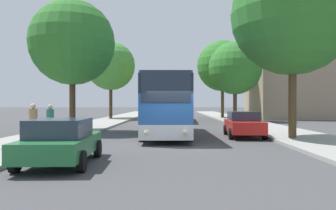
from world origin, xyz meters
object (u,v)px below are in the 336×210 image
parked_car_left_curb (61,141)px  tree_right_mid (235,68)px  tree_left_far (72,43)px  tree_right_far (222,66)px  pedestrian_walking_back (50,122)px  bus_middle (170,105)px  parked_car_right_near (243,124)px  pedestrian_waiting_near (33,124)px  bus_front (166,105)px  tree_left_near (111,66)px  tree_right_near (293,14)px

parked_car_left_curb → tree_right_mid: 27.37m
tree_left_far → tree_right_far: bearing=57.8°
pedestrian_walking_back → bus_middle: bearing=-16.0°
parked_car_right_near → pedestrian_waiting_near: (-10.11, -5.01, 0.29)m
bus_front → tree_left_near: tree_left_near is taller
tree_right_far → bus_middle: bearing=-134.1°
bus_front → pedestrian_waiting_near: (-5.57, -6.09, -0.79)m
parked_car_right_near → tree_right_mid: size_ratio=0.54×
bus_front → pedestrian_waiting_near: size_ratio=6.18×
tree_right_mid → tree_right_far: tree_right_far is taller
tree_right_mid → pedestrian_walking_back: bearing=-123.2°
bus_front → pedestrian_walking_back: 7.00m
tree_right_far → tree_right_near: bearing=-90.3°
parked_car_right_near → tree_right_mid: 17.18m
bus_middle → pedestrian_waiting_near: (-5.69, -21.84, -0.74)m
bus_middle → pedestrian_walking_back: 20.71m
tree_right_near → tree_right_far: tree_right_far is taller
pedestrian_waiting_near → tree_right_mid: size_ratio=0.21×
bus_middle → pedestrian_waiting_near: size_ratio=6.28×
tree_right_mid → parked_car_right_near: bearing=-98.9°
parked_car_right_near → tree_right_near: tree_right_near is taller
parked_car_left_curb → tree_right_near: (9.79, 6.87, 5.87)m
bus_front → bus_middle: bearing=88.1°
bus_front → tree_left_far: 7.80m
parked_car_right_near → pedestrian_waiting_near: 11.29m
tree_right_near → tree_left_far: bearing=160.2°
pedestrian_waiting_near → tree_right_mid: (12.64, 21.26, 4.69)m
bus_front → tree_right_near: size_ratio=1.15×
parked_car_left_curb → pedestrian_walking_back: size_ratio=2.44×
pedestrian_waiting_near → tree_left_near: bearing=-63.5°
tree_left_far → pedestrian_walking_back: bearing=-82.8°
pedestrian_walking_back → tree_left_far: tree_left_far is taller
bus_middle → parked_car_left_curb: (-3.19, -25.51, -1.04)m
tree_right_near → parked_car_right_near: bearing=140.2°
parked_car_right_near → tree_right_far: (2.30, 23.75, 6.08)m
tree_left_far → tree_right_near: 13.87m
pedestrian_waiting_near → parked_car_left_curb: bearing=146.9°
tree_left_far → tree_right_near: tree_right_near is taller
parked_car_right_near → bus_middle: bearing=-72.2°
bus_front → bus_middle: 15.76m
parked_car_left_curb → tree_right_far: size_ratio=0.42×
pedestrian_walking_back → tree_right_mid: (12.65, 19.31, 4.72)m
bus_middle → tree_left_near: 9.94m
tree_left_far → bus_middle: bearing=65.2°
parked_car_left_curb → parked_car_right_near: bearing=45.5°
parked_car_right_near → tree_right_near: size_ratio=0.47×
tree_left_near → tree_right_far: size_ratio=0.94×
bus_middle → tree_right_mid: (6.95, -0.59, 3.95)m
pedestrian_walking_back → tree_left_far: bearing=7.2°
bus_middle → tree_left_far: (-6.45, -13.95, 4.23)m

